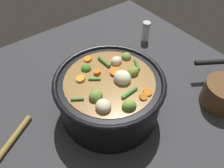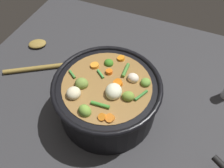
% 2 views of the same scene
% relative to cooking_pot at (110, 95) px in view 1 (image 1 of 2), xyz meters
% --- Properties ---
extents(ground_plane, '(1.10, 1.10, 0.00)m').
position_rel_cooking_pot_xyz_m(ground_plane, '(0.00, -0.00, -0.08)').
color(ground_plane, '#2D2D30').
extents(cooking_pot, '(0.32, 0.32, 0.17)m').
position_rel_cooking_pot_xyz_m(cooking_pot, '(0.00, 0.00, 0.00)').
color(cooking_pot, black).
rests_on(cooking_pot, ground_plane).
extents(salt_shaker, '(0.03, 0.03, 0.09)m').
position_rel_cooking_pot_xyz_m(salt_shaker, '(-0.36, -0.22, -0.03)').
color(salt_shaker, silver).
rests_on(salt_shaker, ground_plane).
extents(small_saucepan, '(0.18, 0.21, 0.09)m').
position_rel_cooking_pot_xyz_m(small_saucepan, '(-0.31, 0.19, -0.03)').
color(small_saucepan, brown).
rests_on(small_saucepan, ground_plane).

